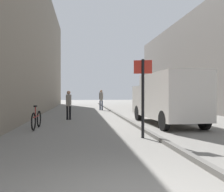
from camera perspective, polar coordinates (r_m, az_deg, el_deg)
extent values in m
plane|color=gray|center=(14.85, -3.83, -5.08)|extent=(80.00, 80.00, 0.00)
cube|color=gray|center=(15.78, -23.40, 14.00)|extent=(3.07, 40.00, 10.28)
cube|color=#615F5B|center=(15.02, 2.22, -4.78)|extent=(0.16, 40.00, 0.12)
cylinder|color=#2D3851|center=(21.62, -2.29, -2.17)|extent=(0.12, 0.12, 0.83)
cylinder|color=#2D3851|center=(21.63, -2.76, -2.17)|extent=(0.12, 0.12, 0.83)
cube|color=gray|center=(21.60, -2.52, -0.13)|extent=(0.26, 0.23, 0.71)
cylinder|color=gray|center=(21.59, -2.19, 0.01)|extent=(0.10, 0.10, 0.60)
cylinder|color=gray|center=(21.61, -2.86, 0.01)|extent=(0.10, 0.10, 0.60)
sphere|color=#9E755B|center=(21.60, -2.52, 1.12)|extent=(0.23, 0.23, 0.23)
cylinder|color=black|center=(14.00, -9.64, -3.87)|extent=(0.11, 0.11, 0.76)
cylinder|color=black|center=(14.06, -10.26, -3.85)|extent=(0.11, 0.11, 0.76)
cube|color=gray|center=(13.99, -9.95, -0.99)|extent=(0.26, 0.24, 0.65)
cylinder|color=gray|center=(13.95, -9.51, -0.79)|extent=(0.09, 0.09, 0.55)
cylinder|color=gray|center=(14.04, -10.39, -0.78)|extent=(0.09, 0.09, 0.55)
sphere|color=#9E755B|center=(13.99, -9.96, 0.77)|extent=(0.21, 0.21, 0.21)
cube|color=silver|center=(11.41, 13.63, 0.02)|extent=(2.04, 4.00, 2.04)
cube|color=silver|center=(13.97, 9.27, -0.90)|extent=(1.96, 1.60, 1.53)
cube|color=black|center=(14.47, 8.60, 0.49)|extent=(1.60, 0.10, 0.67)
cylinder|color=black|center=(13.61, 6.06, -3.91)|extent=(0.25, 0.81, 0.80)
cylinder|color=black|center=(14.16, 12.74, -3.74)|extent=(0.25, 0.81, 0.80)
cylinder|color=black|center=(9.97, 11.92, -5.59)|extent=(0.25, 0.81, 0.80)
cylinder|color=black|center=(10.70, 20.49, -5.19)|extent=(0.25, 0.81, 0.80)
cylinder|color=black|center=(8.24, 7.12, -0.61)|extent=(0.10, 0.10, 2.60)
cube|color=red|center=(8.28, 7.13, 6.67)|extent=(0.59, 0.19, 0.44)
torus|color=black|center=(11.33, -16.46, -5.06)|extent=(0.09, 0.72, 0.72)
torus|color=black|center=(10.30, -17.62, -5.63)|extent=(0.09, 0.72, 0.72)
cylinder|color=maroon|center=(10.80, -17.01, -4.54)|extent=(0.08, 0.95, 0.05)
cylinder|color=maroon|center=(10.60, -17.23, -3.44)|extent=(0.04, 0.04, 0.40)
cube|color=black|center=(10.59, -17.23, -2.25)|extent=(0.11, 0.24, 0.06)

